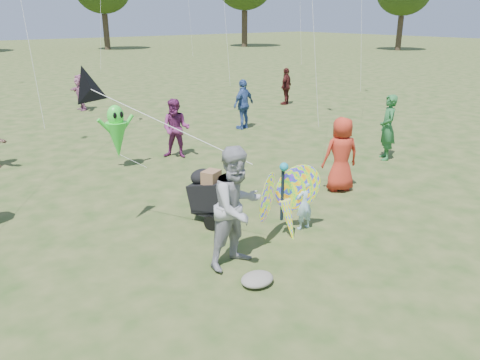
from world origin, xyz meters
The scene contains 14 objects.
ground centered at (0.00, 0.00, 0.00)m, with size 160.00×160.00×0.00m, color #51592B.
child_girl centered at (0.93, 0.93, 0.51)m, with size 0.37×0.25×1.02m, color #9CC6DD.
adult_man centered at (-0.92, 0.65, 1.02)m, with size 1.00×0.78×2.05m, color #95969B.
grey_bag centered at (-1.08, -0.04, 0.09)m, with size 0.54×0.44×0.17m, color slate.
crowd_a centered at (3.14, 1.93, 0.88)m, with size 0.86×0.56×1.76m, color #B12D1C.
crowd_c centered at (5.32, 8.31, 0.89)m, with size 1.05×0.44×1.79m, color #365395.
crowd_e centered at (1.51, 6.65, 0.86)m, with size 0.83×0.65×1.72m, color #6C2459.
crowd_f centered at (6.14, 2.78, 0.93)m, with size 0.68×0.45×1.86m, color #256231.
crowd_h centered at (9.91, 10.90, 0.84)m, with size 0.98×0.41×1.67m, color #441716.
crowd_j centered at (1.95, 15.44, 0.77)m, with size 1.42×0.45×1.54m, color #9F5B81.
jogging_stroller centered at (-0.30, 2.38, 0.61)m, with size 0.76×1.14×1.09m.
butterfly_kite centered at (0.40, 0.92, 0.71)m, with size 1.74×0.75×1.66m.
delta_kite_rig centered at (-2.22, 3.02, 2.75)m, with size 2.17×2.61×1.53m.
alien_kite centered at (-0.26, 6.71, 0.97)m, with size 1.12×0.69×1.74m.
Camera 1 is at (-5.19, -4.84, 3.97)m, focal length 35.00 mm.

